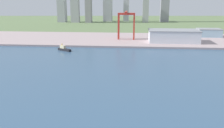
{
  "coord_description": "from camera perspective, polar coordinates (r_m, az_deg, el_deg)",
  "views": [
    {
      "loc": [
        16.33,
        97.95,
        60.6
      ],
      "look_at": [
        1.67,
        252.31,
        21.21
      ],
      "focal_mm": 40.48,
      "sensor_mm": 36.0,
      "label": 1
    }
  ],
  "objects": [
    {
      "name": "water_bay",
      "position": [
        155.27,
        -1.05,
        -8.69
      ],
      "size": [
        840.0,
        360.0,
        0.15
      ],
      "primitive_type": "cube",
      "color": "#385675",
      "rests_on": "ground"
    },
    {
      "name": "industrial_pier",
      "position": [
        396.86,
        3.02,
        5.63
      ],
      "size": [
        840.0,
        140.0,
        2.5
      ],
      "primitive_type": "cube",
      "color": "#AA9595",
      "rests_on": "ground"
    },
    {
      "name": "warehouse_main",
      "position": [
        371.89,
        13.68,
        6.2
      ],
      "size": [
        70.12,
        40.24,
        17.19
      ],
      "color": "silver",
      "rests_on": "industrial_pier"
    },
    {
      "name": "warehouse_annex",
      "position": [
        443.59,
        21.05,
        6.64
      ],
      "size": [
        36.77,
        25.45,
        13.1
      ],
      "color": "#99BCD1",
      "rests_on": "industrial_pier"
    },
    {
      "name": "tugboat_small",
      "position": [
        315.38,
        -10.82,
        3.38
      ],
      "size": [
        19.05,
        14.13,
        8.71
      ],
      "color": "black",
      "rests_on": "water_bay"
    },
    {
      "name": "port_crane_red",
      "position": [
        383.09,
        3.27,
        10.06
      ],
      "size": [
        25.67,
        38.75,
        42.25
      ],
      "color": "#B72D23",
      "rests_on": "industrial_pier"
    },
    {
      "name": "distant_skyline",
      "position": [
        726.72,
        -0.36,
        13.49
      ],
      "size": [
        310.21,
        72.43,
        127.99
      ],
      "color": "#A2A4AC",
      "rests_on": "ground"
    },
    {
      "name": "ground_plane",
      "position": [
        211.58,
        0.77,
        -2.39
      ],
      "size": [
        2400.0,
        2400.0,
        0.0
      ],
      "primitive_type": "plane",
      "color": "#62784C"
    }
  ]
}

